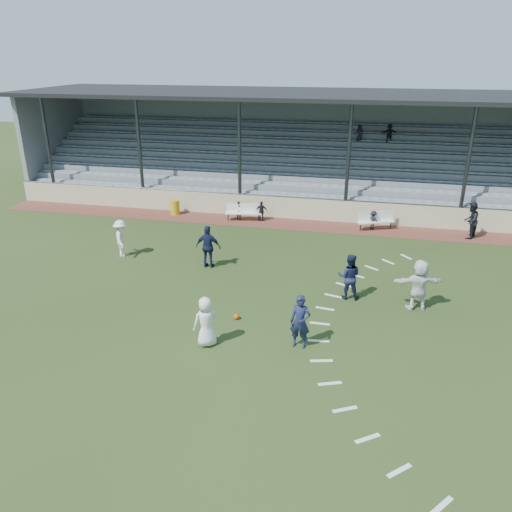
{
  "coord_description": "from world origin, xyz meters",
  "views": [
    {
      "loc": [
        4.0,
        -15.33,
        8.81
      ],
      "look_at": [
        0.0,
        2.5,
        1.3
      ],
      "focal_mm": 35.0,
      "sensor_mm": 36.0,
      "label": 1
    }
  ],
  "objects_px": {
    "bench_right": "(376,219)",
    "trash_bin": "(175,207)",
    "player_white_lead": "(206,322)",
    "official": "(471,220)",
    "player_navy_lead": "(300,322)",
    "football": "(236,317)",
    "bench_left": "(244,210)"
  },
  "relations": [
    {
      "from": "bench_right",
      "to": "trash_bin",
      "type": "bearing_deg",
      "value": 156.02
    },
    {
      "from": "player_white_lead",
      "to": "trash_bin",
      "type": "bearing_deg",
      "value": -97.48
    },
    {
      "from": "trash_bin",
      "to": "player_white_lead",
      "type": "distance_m",
      "value": 14.3
    },
    {
      "from": "bench_right",
      "to": "official",
      "type": "relative_size",
      "value": 1.07
    },
    {
      "from": "bench_right",
      "to": "trash_bin",
      "type": "relative_size",
      "value": 2.38
    },
    {
      "from": "trash_bin",
      "to": "player_navy_lead",
      "type": "distance_m",
      "value": 15.32
    },
    {
      "from": "football",
      "to": "player_white_lead",
      "type": "distance_m",
      "value": 2.02
    },
    {
      "from": "player_white_lead",
      "to": "player_navy_lead",
      "type": "xyz_separation_m",
      "value": [
        2.94,
        0.56,
        0.05
      ]
    },
    {
      "from": "trash_bin",
      "to": "bench_left",
      "type": "bearing_deg",
      "value": -2.56
    },
    {
      "from": "trash_bin",
      "to": "official",
      "type": "distance_m",
      "value": 16.01
    },
    {
      "from": "bench_left",
      "to": "player_navy_lead",
      "type": "distance_m",
      "value": 13.13
    },
    {
      "from": "football",
      "to": "official",
      "type": "bearing_deg",
      "value": 48.46
    },
    {
      "from": "player_white_lead",
      "to": "official",
      "type": "relative_size",
      "value": 0.9
    },
    {
      "from": "football",
      "to": "player_navy_lead",
      "type": "height_order",
      "value": "player_navy_lead"
    },
    {
      "from": "bench_right",
      "to": "player_white_lead",
      "type": "distance_m",
      "value": 13.85
    },
    {
      "from": "football",
      "to": "player_white_lead",
      "type": "height_order",
      "value": "player_white_lead"
    },
    {
      "from": "bench_left",
      "to": "player_white_lead",
      "type": "bearing_deg",
      "value": -91.58
    },
    {
      "from": "bench_left",
      "to": "bench_right",
      "type": "distance_m",
      "value": 7.24
    },
    {
      "from": "bench_left",
      "to": "bench_right",
      "type": "xyz_separation_m",
      "value": [
        7.24,
        0.04,
        0.0
      ]
    },
    {
      "from": "trash_bin",
      "to": "football",
      "type": "relative_size",
      "value": 4.07
    },
    {
      "from": "bench_left",
      "to": "trash_bin",
      "type": "relative_size",
      "value": 2.44
    },
    {
      "from": "bench_left",
      "to": "trash_bin",
      "type": "distance_m",
      "value": 4.16
    },
    {
      "from": "bench_left",
      "to": "football",
      "type": "xyz_separation_m",
      "value": [
        2.45,
        -10.93,
        -0.48
      ]
    },
    {
      "from": "football",
      "to": "official",
      "type": "xyz_separation_m",
      "value": [
        9.39,
        10.6,
        0.85
      ]
    },
    {
      "from": "bench_left",
      "to": "player_navy_lead",
      "type": "relative_size",
      "value": 1.14
    },
    {
      "from": "player_navy_lead",
      "to": "bench_right",
      "type": "bearing_deg",
      "value": 82.88
    },
    {
      "from": "player_white_lead",
      "to": "official",
      "type": "bearing_deg",
      "value": -161.28
    },
    {
      "from": "bench_left",
      "to": "player_white_lead",
      "type": "height_order",
      "value": "player_white_lead"
    },
    {
      "from": "bench_right",
      "to": "trash_bin",
      "type": "height_order",
      "value": "bench_right"
    },
    {
      "from": "bench_left",
      "to": "official",
      "type": "bearing_deg",
      "value": -11.81
    },
    {
      "from": "bench_left",
      "to": "player_navy_lead",
      "type": "xyz_separation_m",
      "value": [
        4.87,
        -12.19,
        0.31
      ]
    },
    {
      "from": "football",
      "to": "official",
      "type": "distance_m",
      "value": 14.19
    }
  ]
}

